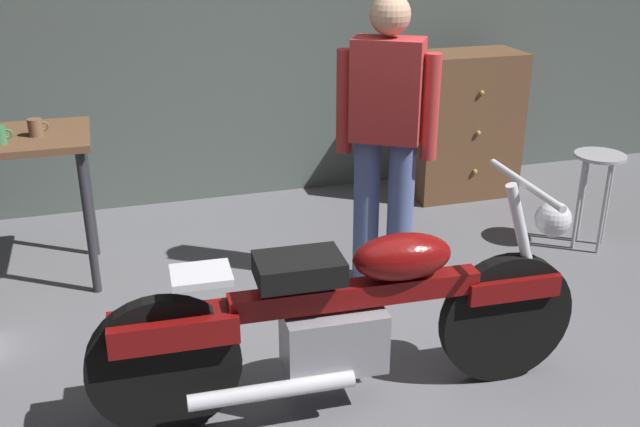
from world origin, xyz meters
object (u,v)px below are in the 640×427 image
at_px(motorcycle, 349,315).
at_px(wooden_dresser, 464,125).
at_px(mug_brown_stoneware, 36,127).
at_px(shop_stool, 597,175).
at_px(person_standing, 386,132).

distance_m(motorcycle, wooden_dresser, 2.83).
height_order(motorcycle, mug_brown_stoneware, mug_brown_stoneware).
distance_m(motorcycle, shop_stool, 2.34).
xyz_separation_m(shop_stool, wooden_dresser, (-0.36, 1.15, 0.05)).
xyz_separation_m(person_standing, wooden_dresser, (1.13, 1.21, -0.38)).
xyz_separation_m(motorcycle, person_standing, (0.57, 1.06, 0.48)).
height_order(wooden_dresser, mug_brown_stoneware, wooden_dresser).
bearing_deg(wooden_dresser, motorcycle, -126.81).
distance_m(motorcycle, person_standing, 1.29).
bearing_deg(mug_brown_stoneware, shop_stool, -8.64).
bearing_deg(person_standing, motorcycle, 93.73).
distance_m(shop_stool, wooden_dresser, 1.21).
xyz_separation_m(shop_stool, mug_brown_stoneware, (-3.34, 0.51, 0.45)).
bearing_deg(wooden_dresser, mug_brown_stoneware, -167.84).
bearing_deg(shop_stool, motorcycle, -151.54).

